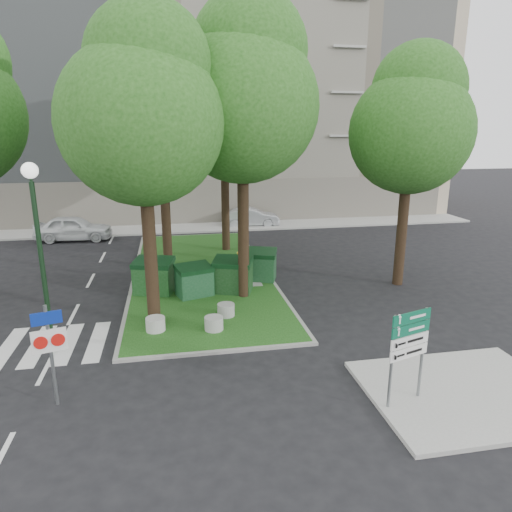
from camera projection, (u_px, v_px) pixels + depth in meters
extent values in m
plane|color=black|center=(203.00, 354.00, 13.96)|extent=(120.00, 120.00, 0.00)
cube|color=#1A4513|center=(201.00, 273.00, 21.61)|extent=(6.00, 16.00, 0.12)
cube|color=gray|center=(201.00, 273.00, 21.61)|extent=(6.30, 16.30, 0.10)
cube|color=#999993|center=(465.00, 393.00, 11.78)|extent=(5.00, 4.00, 0.12)
cube|color=#999993|center=(183.00, 228.00, 31.46)|extent=(42.00, 3.00, 0.12)
cube|color=silver|center=(83.00, 342.00, 14.71)|extent=(5.00, 3.00, 0.01)
cube|color=#BFA98F|center=(176.00, 112.00, 36.44)|extent=(41.00, 12.00, 16.00)
cylinder|color=black|center=(149.00, 239.00, 15.23)|extent=(0.44, 0.44, 6.16)
sphere|color=#1E4E14|center=(142.00, 123.00, 14.23)|extent=(5.20, 5.20, 5.20)
sphere|color=#1E4E14|center=(148.00, 64.00, 14.01)|extent=(3.90, 3.90, 3.90)
cylinder|color=black|center=(243.00, 217.00, 17.67)|extent=(0.44, 0.44, 6.72)
sphere|color=#1E4E14|center=(242.00, 106.00, 16.58)|extent=(5.60, 5.60, 5.60)
sphere|color=#1E4E14|center=(249.00, 50.00, 16.31)|extent=(4.20, 4.20, 4.20)
cylinder|color=black|center=(166.00, 210.00, 21.52)|extent=(0.44, 0.44, 5.88)
sphere|color=#1E4E14|center=(161.00, 132.00, 20.56)|extent=(4.80, 4.80, 4.80)
sphere|color=#1E4E14|center=(166.00, 93.00, 20.36)|extent=(3.60, 3.60, 3.60)
cylinder|color=black|center=(225.00, 189.00, 24.78)|extent=(0.44, 0.44, 7.00)
sphere|color=#1E4E14|center=(224.00, 107.00, 23.64)|extent=(5.80, 5.80, 5.80)
sphere|color=#1E4E14|center=(228.00, 66.00, 23.35)|extent=(4.35, 4.35, 4.35)
cylinder|color=black|center=(403.00, 219.00, 19.50)|extent=(0.44, 0.44, 5.88)
sphere|color=#1E4E14|center=(410.00, 132.00, 18.55)|extent=(5.00, 5.00, 5.00)
sphere|color=#1E4E14|center=(419.00, 89.00, 18.34)|extent=(3.75, 3.75, 3.75)
cube|color=#103D13|center=(154.00, 279.00, 18.71)|extent=(1.76, 1.44, 1.20)
cube|color=black|center=(153.00, 262.00, 18.53)|extent=(1.84, 1.53, 0.35)
cube|color=#123E1F|center=(194.00, 283.00, 18.41)|extent=(1.58, 1.31, 1.07)
cube|color=black|center=(194.00, 268.00, 18.24)|extent=(1.65, 1.38, 0.31)
cube|color=black|center=(233.00, 278.00, 18.85)|extent=(1.77, 1.47, 1.19)
cube|color=black|center=(233.00, 262.00, 18.67)|extent=(1.84, 1.55, 0.34)
cube|color=#123C1C|center=(259.00, 267.00, 20.39)|extent=(1.70, 1.41, 1.14)
cube|color=black|center=(259.00, 253.00, 20.21)|extent=(1.77, 1.49, 0.33)
cylinder|color=#ACABA7|center=(155.00, 324.00, 15.24)|extent=(0.64, 0.64, 0.46)
cylinder|color=#9A9B96|center=(214.00, 323.00, 15.30)|extent=(0.63, 0.63, 0.45)
cylinder|color=gray|center=(226.00, 310.00, 16.46)|extent=(0.62, 0.62, 0.44)
cylinder|color=gold|center=(241.00, 259.00, 22.56)|extent=(0.38, 0.38, 0.67)
cylinder|color=black|center=(43.00, 270.00, 13.53)|extent=(0.15, 0.15, 5.21)
cylinder|color=black|center=(53.00, 346.00, 14.19)|extent=(0.31, 0.31, 0.21)
sphere|color=white|center=(30.00, 170.00, 12.75)|extent=(0.46, 0.46, 0.46)
cylinder|color=slate|center=(51.00, 356.00, 11.04)|extent=(0.10, 0.10, 2.65)
cube|color=navy|center=(46.00, 318.00, 10.77)|extent=(0.68, 0.21, 0.32)
cube|color=white|center=(49.00, 340.00, 10.93)|extent=(0.78, 0.24, 0.58)
cylinder|color=red|center=(41.00, 341.00, 10.89)|extent=(0.32, 0.11, 0.32)
cylinder|color=red|center=(58.00, 340.00, 10.96)|extent=(0.32, 0.11, 0.32)
cylinder|color=slate|center=(392.00, 362.00, 10.77)|extent=(0.09, 0.09, 2.39)
cylinder|color=slate|center=(422.00, 353.00, 11.23)|extent=(0.09, 0.09, 2.39)
cube|color=#0B593C|center=(411.00, 317.00, 10.72)|extent=(1.15, 0.39, 0.28)
cube|color=#0B593C|center=(410.00, 329.00, 10.80)|extent=(1.15, 0.39, 0.28)
cube|color=white|center=(409.00, 340.00, 10.88)|extent=(1.15, 0.39, 0.28)
cube|color=white|center=(408.00, 352.00, 10.96)|extent=(1.15, 0.39, 0.28)
imported|color=white|center=(74.00, 228.00, 28.09)|extent=(4.66, 2.13, 1.55)
imported|color=#ADB1B5|center=(251.00, 217.00, 32.23)|extent=(4.13, 1.86, 1.32)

